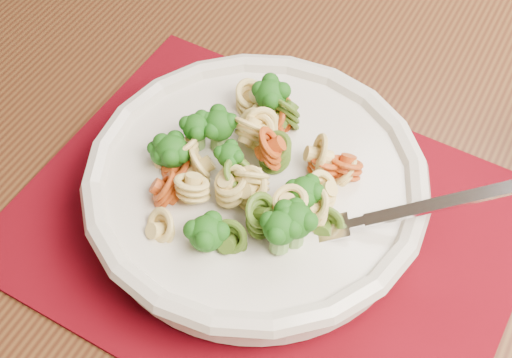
# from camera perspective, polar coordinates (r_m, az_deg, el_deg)

# --- Properties ---
(dining_table) EXTENTS (1.61, 1.25, 0.72)m
(dining_table) POSITION_cam_1_polar(r_m,az_deg,el_deg) (0.71, 0.51, -4.70)
(dining_table) COLOR #553217
(dining_table) RESTS_ON ground
(placemat) EXTENTS (0.48, 0.42, 0.00)m
(placemat) POSITION_cam_1_polar(r_m,az_deg,el_deg) (0.60, 0.91, -3.76)
(placemat) COLOR #63040F
(placemat) RESTS_ON dining_table
(pasta_bowl) EXTENTS (0.28, 0.28, 0.05)m
(pasta_bowl) POSITION_cam_1_polar(r_m,az_deg,el_deg) (0.59, 0.00, -0.50)
(pasta_bowl) COLOR beige
(pasta_bowl) RESTS_ON placemat
(pasta_broccoli_heap) EXTENTS (0.24, 0.24, 0.06)m
(pasta_broccoli_heap) POSITION_cam_1_polar(r_m,az_deg,el_deg) (0.58, 0.00, 0.36)
(pasta_broccoli_heap) COLOR #E8C372
(pasta_broccoli_heap) RESTS_ON pasta_bowl
(fork) EXTENTS (0.18, 0.07, 0.08)m
(fork) POSITION_cam_1_polar(r_m,az_deg,el_deg) (0.55, 6.16, -3.93)
(fork) COLOR silver
(fork) RESTS_ON pasta_bowl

